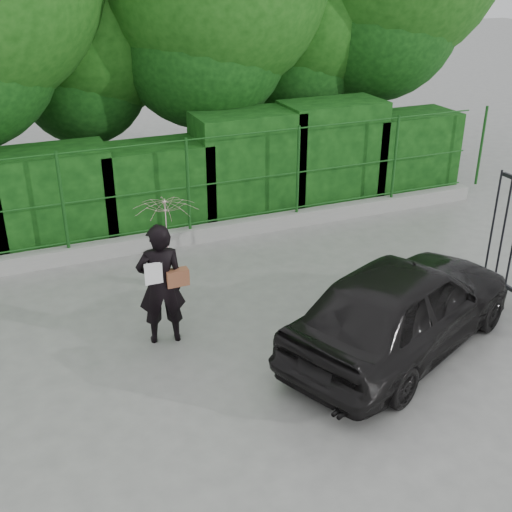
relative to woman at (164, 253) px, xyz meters
name	(u,v)px	position (x,y,z in m)	size (l,w,h in m)	color
ground	(262,373)	(0.91, -1.34, -1.37)	(80.00, 80.00, 0.00)	gray
kerb	(171,239)	(0.91, 3.16, -1.22)	(14.00, 0.25, 0.30)	#9E9E99
fence	(179,186)	(1.13, 3.16, -0.17)	(14.13, 0.06, 1.80)	#164916
hedge	(163,181)	(1.08, 4.16, -0.38)	(14.20, 1.20, 2.27)	black
woman	(164,253)	(0.00, 0.00, 0.00)	(0.96, 0.90, 2.16)	black
car	(402,305)	(2.95, -1.53, -0.67)	(1.66, 4.12, 1.40)	black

